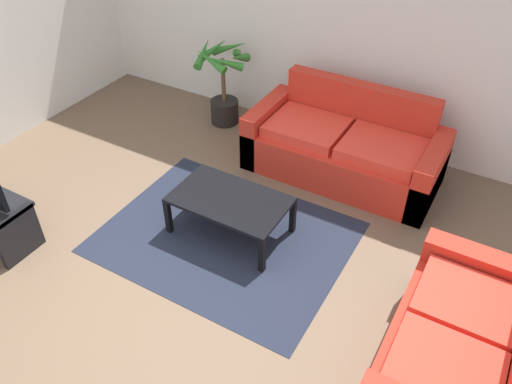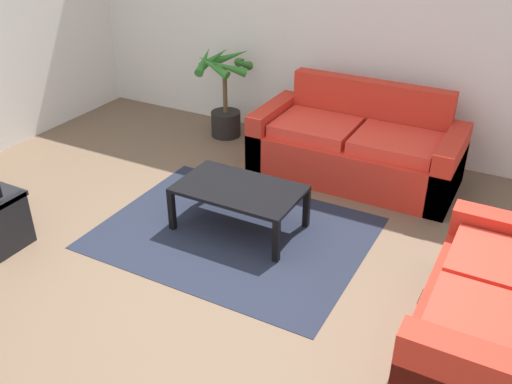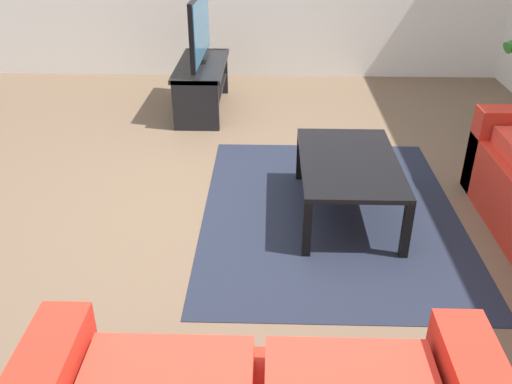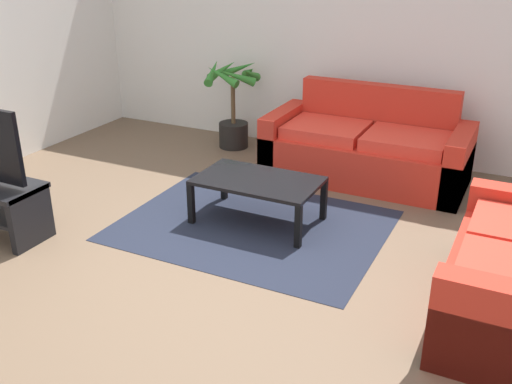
# 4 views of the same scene
# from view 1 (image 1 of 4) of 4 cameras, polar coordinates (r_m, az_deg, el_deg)

# --- Properties ---
(ground_plane) EXTENTS (6.60, 6.60, 0.00)m
(ground_plane) POSITION_cam_1_polar(r_m,az_deg,el_deg) (4.38, -10.49, -10.70)
(ground_plane) COLOR brown
(wall_back) EXTENTS (6.00, 0.06, 2.70)m
(wall_back) POSITION_cam_1_polar(r_m,az_deg,el_deg) (5.78, 7.52, 18.82)
(wall_back) COLOR silver
(wall_back) RESTS_ON ground
(couch_main) EXTENTS (1.99, 0.90, 0.90)m
(couch_main) POSITION_cam_1_polar(r_m,az_deg,el_deg) (5.43, 9.86, 4.77)
(couch_main) COLOR red
(couch_main) RESTS_ON ground
(couch_loveseat) EXTENTS (0.90, 1.57, 0.90)m
(couch_loveseat) POSITION_cam_1_polar(r_m,az_deg,el_deg) (3.83, 21.97, -16.66)
(couch_loveseat) COLOR red
(couch_loveseat) RESTS_ON ground
(coffee_table) EXTENTS (1.04, 0.63, 0.40)m
(coffee_table) POSITION_cam_1_polar(r_m,az_deg,el_deg) (4.58, -2.93, -1.17)
(coffee_table) COLOR black
(coffee_table) RESTS_ON ground
(area_rug) EXTENTS (2.20, 1.70, 0.01)m
(area_rug) POSITION_cam_1_polar(r_m,az_deg,el_deg) (4.75, -3.45, -5.04)
(area_rug) COLOR #1E2333
(area_rug) RESTS_ON ground
(potted_palm) EXTENTS (0.66, 0.65, 1.01)m
(potted_palm) POSITION_cam_1_polar(r_m,az_deg,el_deg) (6.19, -3.63, 11.76)
(potted_palm) COLOR black
(potted_palm) RESTS_ON ground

